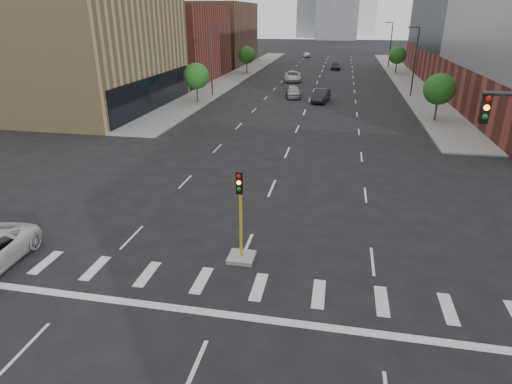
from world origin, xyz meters
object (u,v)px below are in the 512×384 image
(car_far_left, at_px, (293,76))
(median_traffic_signal, at_px, (241,241))
(car_deep_right, at_px, (335,66))
(car_mid_right, at_px, (321,96))
(car_near_left, at_px, (293,92))
(car_distant, at_px, (307,55))

(car_far_left, bearing_deg, median_traffic_signal, -92.50)
(median_traffic_signal, distance_m, car_deep_right, 75.73)
(median_traffic_signal, relative_size, car_mid_right, 0.89)
(car_near_left, relative_size, car_far_left, 0.80)
(car_near_left, distance_m, car_distant, 59.39)
(car_near_left, xyz_separation_m, car_deep_right, (4.95, 33.38, -0.13))
(median_traffic_signal, xyz_separation_m, car_near_left, (-2.39, 42.31, -0.17))
(car_mid_right, distance_m, car_deep_right, 35.95)
(car_distant, bearing_deg, car_mid_right, -91.92)
(median_traffic_signal, height_order, car_far_left, median_traffic_signal)
(car_near_left, xyz_separation_m, car_distant, (-3.07, 59.31, -0.10))
(car_near_left, relative_size, car_mid_right, 0.95)
(median_traffic_signal, height_order, car_deep_right, median_traffic_signal)
(car_mid_right, relative_size, car_deep_right, 1.08)
(car_near_left, xyz_separation_m, car_far_left, (-1.83, 15.30, 0.01))
(car_deep_right, bearing_deg, median_traffic_signal, -93.69)
(median_traffic_signal, bearing_deg, car_distant, 93.08)
(car_deep_right, bearing_deg, car_near_left, -100.19)
(car_far_left, relative_size, car_distant, 1.43)
(car_near_left, bearing_deg, car_far_left, 86.98)
(median_traffic_signal, distance_m, car_distant, 101.76)
(car_mid_right, bearing_deg, car_near_left, 154.61)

